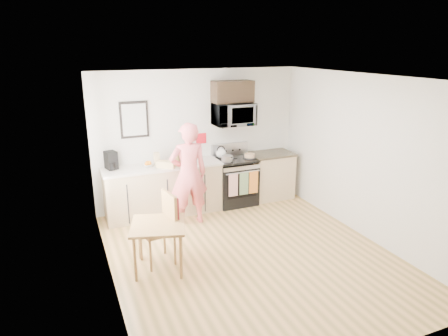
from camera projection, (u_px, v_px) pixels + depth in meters
name	position (u px, v px, depth m)	size (l,w,h in m)	color
floor	(251.00, 254.00, 5.99)	(4.60, 4.60, 0.00)	olive
back_wall	(198.00, 138.00, 7.64)	(4.00, 0.04, 2.60)	white
front_wall	(367.00, 244.00, 3.58)	(4.00, 0.04, 2.60)	white
left_wall	(106.00, 191.00, 4.87)	(0.04, 4.60, 2.60)	white
right_wall	(365.00, 157.00, 6.35)	(0.04, 4.60, 2.60)	white
ceiling	(254.00, 78.00, 5.23)	(4.00, 4.60, 0.04)	white
window	(100.00, 155.00, 5.51)	(0.06, 1.40, 1.50)	silver
cabinet_left	(164.00, 191.00, 7.33)	(2.10, 0.60, 0.90)	tan
countertop_left	(162.00, 166.00, 7.19)	(2.14, 0.64, 0.04)	beige
cabinet_right	(270.00, 176.00, 8.15)	(0.84, 0.60, 0.90)	tan
countertop_right	(271.00, 154.00, 8.01)	(0.88, 0.64, 0.04)	black
range	(235.00, 182.00, 7.84)	(0.76, 0.70, 1.16)	black
microwave	(233.00, 114.00, 7.54)	(0.76, 0.51, 0.42)	#ABABB0
upper_cabinet	(232.00, 92.00, 7.46)	(0.76, 0.35, 0.40)	black
wall_art	(134.00, 120.00, 7.04)	(0.50, 0.04, 0.65)	black
wall_trivet	(201.00, 138.00, 7.64)	(0.20, 0.02, 0.20)	#B20F1A
person	(189.00, 174.00, 6.83)	(0.65, 0.43, 1.79)	#D43A45
dining_table	(158.00, 229.00, 5.45)	(0.78, 0.78, 0.68)	brown
chair	(166.00, 218.00, 5.66)	(0.54, 0.50, 1.03)	brown
knife_block	(178.00, 156.00, 7.34)	(0.10, 0.14, 0.22)	brown
utensil_crock	(191.00, 152.00, 7.56)	(0.11, 0.11, 0.33)	#B20F1A
fruit_bowl	(148.00, 164.00, 7.10)	(0.26, 0.26, 0.10)	white
milk_carton	(157.00, 159.00, 7.15)	(0.09, 0.09, 0.24)	tan
coffee_maker	(111.00, 161.00, 6.92)	(0.23, 0.29, 0.31)	black
bread_bag	(166.00, 164.00, 7.03)	(0.32, 0.15, 0.12)	#D1B96D
cake	(250.00, 156.00, 7.69)	(0.25, 0.25, 0.08)	black
kettle	(221.00, 153.00, 7.67)	(0.19, 0.19, 0.25)	white
pot	(227.00, 158.00, 7.47)	(0.22, 0.36, 0.11)	#ABABB0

